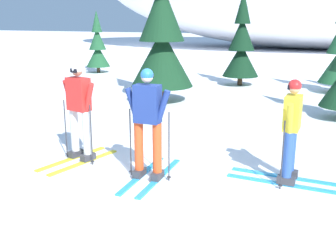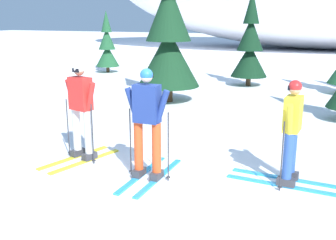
% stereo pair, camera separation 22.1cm
% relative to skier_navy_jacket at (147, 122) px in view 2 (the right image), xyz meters
% --- Properties ---
extents(ground_plane, '(120.00, 120.00, 0.00)m').
position_rel_skier_navy_jacket_xyz_m(ground_plane, '(0.26, -0.15, -0.97)').
color(ground_plane, white).
extents(skier_navy_jacket, '(0.79, 1.77, 1.85)m').
position_rel_skier_navy_jacket_xyz_m(skier_navy_jacket, '(0.00, 0.00, 0.00)').
color(skier_navy_jacket, '#2893CC').
rests_on(skier_navy_jacket, ground).
extents(skier_yellow_jacket, '(1.75, 0.79, 1.70)m').
position_rel_skier_navy_jacket_xyz_m(skier_yellow_jacket, '(2.18, 0.70, -0.09)').
color(skier_yellow_jacket, '#2893CC').
rests_on(skier_yellow_jacket, ground).
extents(skier_red_jacket, '(0.86, 1.69, 1.83)m').
position_rel_skier_navy_jacket_xyz_m(skier_red_jacket, '(-1.55, 0.39, -0.01)').
color(skier_red_jacket, gold).
rests_on(skier_red_jacket, ground).
extents(pine_tree_far_left, '(1.14, 1.14, 2.95)m').
position_rel_skier_navy_jacket_xyz_m(pine_tree_far_left, '(-7.58, 11.28, 0.26)').
color(pine_tree_far_left, '#47301E').
rests_on(pine_tree_far_left, ground).
extents(pine_tree_left, '(1.96, 1.96, 5.07)m').
position_rel_skier_navy_jacket_xyz_m(pine_tree_left, '(-2.13, 5.96, 1.14)').
color(pine_tree_left, '#47301E').
rests_on(pine_tree_left, ground).
extents(pine_tree_center_left, '(1.41, 1.41, 3.64)m').
position_rel_skier_navy_jacket_xyz_m(pine_tree_center_left, '(-0.41, 10.01, 0.55)').
color(pine_tree_center_left, '#47301E').
rests_on(pine_tree_center_left, ground).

